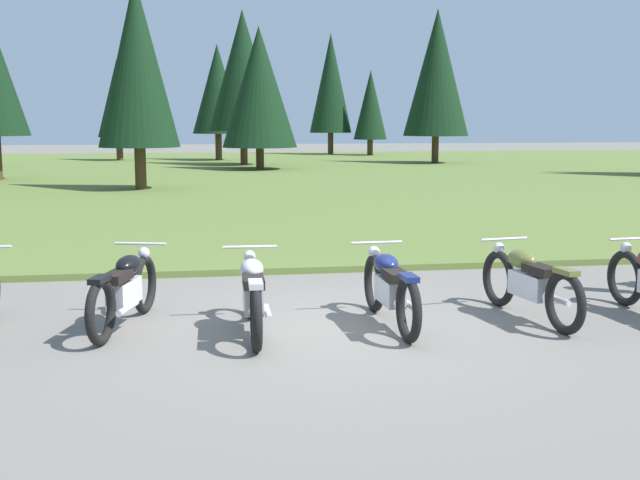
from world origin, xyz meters
TOP-DOWN VIEW (x-y plane):
  - ground_plane at (0.00, 0.00)m, footprint 140.00×140.00m
  - grass_moorland at (0.00, 25.14)m, footprint 80.00×44.00m
  - forest_treeline at (-2.20, 27.37)m, footprint 38.44×28.03m
  - motorcycle_black at (-2.24, 0.33)m, footprint 0.77×2.06m
  - motorcycle_silver at (-0.85, -0.12)m, footprint 0.62×2.10m
  - motorcycle_navy at (0.70, -0.03)m, footprint 0.62×2.10m
  - motorcycle_olive at (2.37, 0.02)m, footprint 0.66×2.09m

SIDE VIEW (x-z plane):
  - ground_plane at x=0.00m, z-range 0.00..0.00m
  - grass_moorland at x=0.00m, z-range 0.00..0.10m
  - motorcycle_black at x=-2.24m, z-range 0.00..0.88m
  - motorcycle_silver at x=-0.85m, z-range 0.00..0.88m
  - motorcycle_navy at x=0.70m, z-range 0.00..0.88m
  - motorcycle_olive at x=2.37m, z-range 0.00..0.88m
  - forest_treeline at x=-2.20m, z-range 0.11..8.67m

